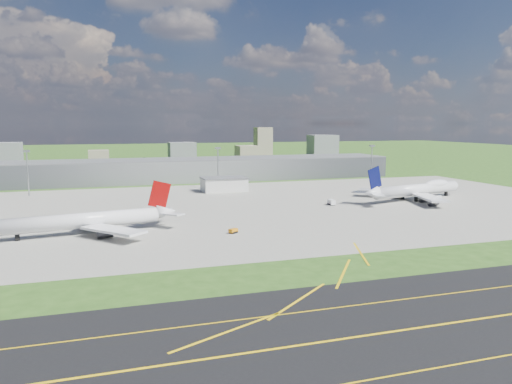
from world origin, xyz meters
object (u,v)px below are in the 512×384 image
object	(u,v)px
van_white_near	(331,202)
tug_yellow	(233,231)
airliner_red_twin	(90,221)
airliner_blue_quad	(417,190)
van_white_far	(438,198)

from	to	relation	value
van_white_near	tug_yellow	bearing A→B (deg)	130.32
van_white_near	airliner_red_twin	bearing A→B (deg)	109.30
van_white_near	airliner_blue_quad	bearing A→B (deg)	-83.93
tug_yellow	van_white_near	world-z (taller)	van_white_near
airliner_red_twin	van_white_far	world-z (taller)	airliner_red_twin
van_white_far	van_white_near	bearing A→B (deg)	154.37
airliner_blue_quad	van_white_far	world-z (taller)	airliner_blue_quad
airliner_red_twin	tug_yellow	bearing A→B (deg)	152.92
airliner_red_twin	van_white_near	xyz separation A→B (m)	(114.77, 32.19, -3.63)
airliner_red_twin	van_white_near	world-z (taller)	airliner_red_twin
tug_yellow	van_white_far	distance (m)	134.32
airliner_red_twin	airliner_blue_quad	size ratio (longest dim) A/B	0.92
airliner_blue_quad	van_white_near	size ratio (longest dim) A/B	13.52
van_white_near	van_white_far	bearing A→B (deg)	-88.46
airliner_red_twin	tug_yellow	size ratio (longest dim) A/B	17.60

